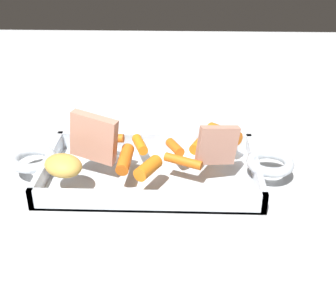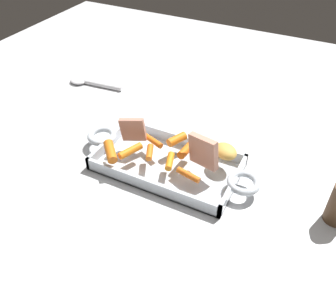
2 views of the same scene
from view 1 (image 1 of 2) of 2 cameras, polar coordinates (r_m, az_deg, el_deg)
name	(u,v)px [view 1 (image 1 of 2)]	position (r m, az deg, el deg)	size (l,w,h in m)	color
ground_plane	(151,177)	(0.74, -2.17, -4.28)	(1.96, 1.96, 0.00)	silver
roasting_dish	(151,171)	(0.74, -2.18, -3.42)	(0.46, 0.19, 0.04)	silver
roast_slice_outer	(217,145)	(0.69, 6.29, -0.16)	(0.01, 0.06, 0.06)	tan
roast_slice_thin	(94,138)	(0.71, -9.45, 0.80)	(0.02, 0.08, 0.08)	tan
baby_carrot_southwest	(175,147)	(0.73, 0.88, -0.43)	(0.02, 0.02, 0.05)	orange
baby_carrot_southeast	(149,168)	(0.67, -2.41, -3.07)	(0.02, 0.02, 0.05)	orange
baby_carrot_northwest	(107,138)	(0.77, -7.73, 0.73)	(0.01, 0.01, 0.06)	orange
baby_carrot_center_right	(140,144)	(0.74, -3.61, -0.06)	(0.02, 0.02, 0.05)	orange
baby_carrot_short	(201,142)	(0.75, 4.24, 0.24)	(0.02, 0.02, 0.06)	orange
baby_carrot_center_left	(224,134)	(0.77, 7.12, 1.31)	(0.02, 0.02, 0.06)	orange
baby_carrot_northeast	(125,159)	(0.70, -5.49, -1.95)	(0.02, 0.02, 0.06)	orange
baby_carrot_long	(183,161)	(0.70, 1.94, -2.20)	(0.01, 0.01, 0.06)	orange
potato_whole	(63,165)	(0.69, -13.19, -2.68)	(0.06, 0.05, 0.03)	gold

